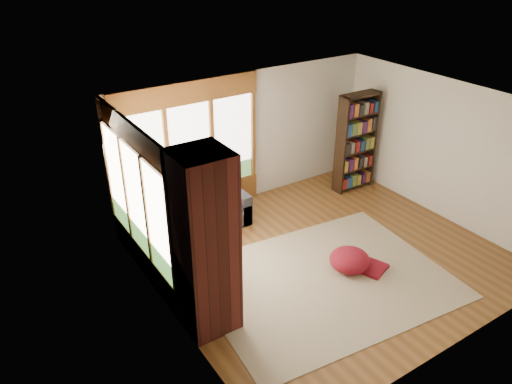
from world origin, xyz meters
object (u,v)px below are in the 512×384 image
sectional_sofa (175,230)px  bookshelf (356,142)px  dog_tan (189,204)px  pouf (350,259)px  area_rug (325,280)px  dog_brindle (190,221)px  brick_chimney (205,245)px

sectional_sofa → bookshelf: (4.09, -0.04, 0.72)m
sectional_sofa → dog_tan: size_ratio=2.35×
pouf → dog_tan: 2.82m
dog_tan → area_rug: bearing=-96.4°
sectional_sofa → dog_brindle: (0.04, -0.55, 0.45)m
brick_chimney → dog_tan: bearing=70.1°
area_rug → dog_brindle: size_ratio=4.32×
sectional_sofa → brick_chimney: bearing=-107.1°
bookshelf → dog_brindle: bearing=-172.7°
brick_chimney → sectional_sofa: (0.45, 2.05, -1.00)m
brick_chimney → dog_tan: size_ratio=2.78×
dog_brindle → area_rug: bearing=-162.0°
pouf → bookshelf: bearing=46.5°
brick_chimney → dog_brindle: size_ratio=2.98×
brick_chimney → bookshelf: bearing=23.9°
pouf → sectional_sofa: bearing=133.1°
dog_tan → dog_brindle: (-0.22, -0.47, -0.02)m
brick_chimney → dog_brindle: brick_chimney is taller
brick_chimney → area_rug: size_ratio=0.69×
area_rug → dog_brindle: bearing=131.6°
dog_tan → dog_brindle: 0.52m
brick_chimney → dog_tan: 2.16m
bookshelf → dog_tan: size_ratio=2.19×
sectional_sofa → area_rug: size_ratio=0.58×
dog_brindle → sectional_sofa: bearing=-19.1°
brick_chimney → area_rug: bearing=-4.8°
dog_tan → bookshelf: bearing=-36.1°
brick_chimney → dog_brindle: 1.67m
bookshelf → dog_tan: bearing=-179.3°
sectional_sofa → area_rug: 2.70m
sectional_sofa → bookshelf: 4.16m
sectional_sofa → bookshelf: bearing=-5.4°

